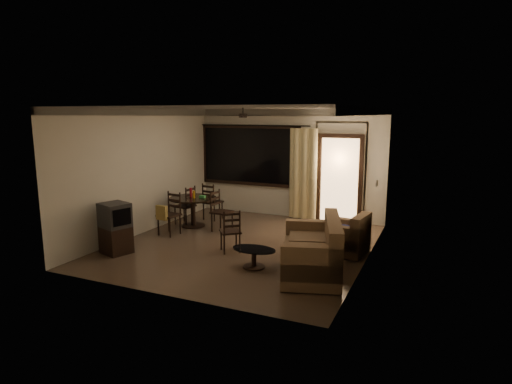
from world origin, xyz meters
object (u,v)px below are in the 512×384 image
at_px(dining_chair_west, 185,213).
at_px(dining_chair_north, 213,209).
at_px(dining_chair_east, 222,219).
at_px(sofa, 315,253).
at_px(armchair, 348,237).
at_px(tv_cabinet, 115,228).
at_px(coffee_table, 254,255).
at_px(dining_table, 193,204).
at_px(dining_chair_south, 169,221).
at_px(side_chair, 231,239).

bearing_deg(dining_chair_west, dining_chair_north, 157.79).
height_order(dining_chair_east, sofa, sofa).
height_order(dining_chair_east, armchair, dining_chair_east).
relative_size(dining_chair_north, tv_cabinet, 0.95).
height_order(dining_chair_north, coffee_table, dining_chair_north).
height_order(dining_table, dining_chair_south, dining_chair_south).
distance_m(tv_cabinet, sofa, 3.89).
height_order(dining_table, dining_chair_east, dining_chair_east).
bearing_deg(coffee_table, tv_cabinet, -172.96).
bearing_deg(dining_table, dining_chair_west, 161.17).
distance_m(dining_chair_west, coffee_table, 3.48).
bearing_deg(side_chair, dining_chair_east, -94.63).
distance_m(dining_chair_south, dining_chair_north, 1.64).
bearing_deg(dining_chair_west, tv_cabinet, 6.54).
xyz_separation_m(dining_table, dining_chair_east, (0.83, -0.10, -0.28)).
xyz_separation_m(dining_chair_east, dining_chair_south, (-0.93, -0.75, 0.02)).
xyz_separation_m(dining_chair_south, armchair, (3.95, 0.30, 0.02)).
bearing_deg(dining_chair_west, sofa, 70.03).
relative_size(tv_cabinet, armchair, 1.14).
bearing_deg(tv_cabinet, dining_chair_east, 81.32).
height_order(dining_table, side_chair, dining_table).
distance_m(dining_chair_south, coffee_table, 2.83).
distance_m(dining_chair_east, side_chair, 1.54).
relative_size(tv_cabinet, coffee_table, 1.25).
height_order(dining_table, armchair, dining_table).
relative_size(dining_chair_south, side_chair, 1.11).
relative_size(dining_chair_west, tv_cabinet, 0.95).
relative_size(dining_table, sofa, 0.58).
bearing_deg(armchair, dining_chair_east, 179.33).
relative_size(dining_chair_south, dining_chair_north, 1.00).
xyz_separation_m(dining_table, coffee_table, (2.49, -1.99, -0.33)).
bearing_deg(sofa, tv_cabinet, 170.45).
relative_size(dining_chair_west, dining_chair_north, 1.00).
xyz_separation_m(armchair, coffee_table, (-1.36, -1.44, -0.09)).
bearing_deg(side_chair, dining_chair_west, -75.68).
height_order(sofa, side_chair, sofa).
height_order(tv_cabinet, coffee_table, tv_cabinet).
bearing_deg(coffee_table, sofa, 7.89).
bearing_deg(dining_table, armchair, -8.14).
relative_size(dining_chair_south, sofa, 0.49).
height_order(dining_chair_north, side_chair, dining_chair_north).
bearing_deg(coffee_table, dining_chair_south, 156.32).
distance_m(dining_table, coffee_table, 3.21).
bearing_deg(dining_chair_south, dining_chair_north, 90.00).
relative_size(dining_chair_west, armchair, 1.09).
relative_size(dining_table, armchair, 1.29).
distance_m(dining_chair_east, armchair, 3.05).
relative_size(dining_table, dining_chair_south, 1.19).
bearing_deg(dining_chair_north, sofa, 149.70).
relative_size(sofa, armchair, 2.24).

